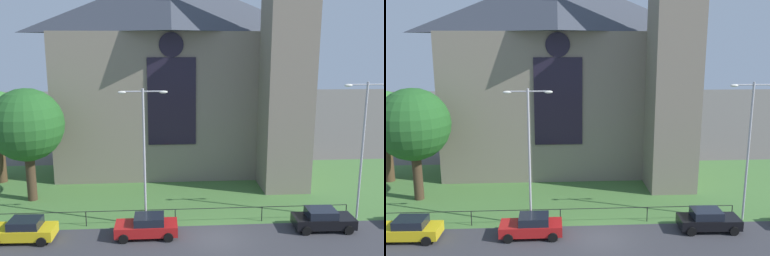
{
  "view_description": "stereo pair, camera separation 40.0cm",
  "coord_description": "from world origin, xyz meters",
  "views": [
    {
      "loc": [
        -3.35,
        -25.11,
        12.82
      ],
      "look_at": [
        -1.07,
        8.0,
        5.97
      ],
      "focal_mm": 37.94,
      "sensor_mm": 36.0,
      "label": 1
    },
    {
      "loc": [
        -2.95,
        -25.13,
        12.82
      ],
      "look_at": [
        -1.07,
        8.0,
        5.97
      ],
      "focal_mm": 37.94,
      "sensor_mm": 36.0,
      "label": 2
    }
  ],
  "objects": [
    {
      "name": "ground",
      "position": [
        0.0,
        10.0,
        0.0
      ],
      "size": [
        160.0,
        160.0,
        0.0
      ],
      "primitive_type": "plane",
      "color": "#56544C"
    },
    {
      "name": "parked_car_yellow",
      "position": [
        -12.8,
        0.58,
        0.74
      ],
      "size": [
        4.26,
        2.13,
        1.51
      ],
      "rotation": [
        0.0,
        0.0,
        3.11
      ],
      "color": "gold",
      "rests_on": "ground"
    },
    {
      "name": "parked_car_red",
      "position": [
        -4.63,
        0.59,
        0.74
      ],
      "size": [
        4.21,
        2.04,
        1.51
      ],
      "rotation": [
        0.0,
        0.0,
        3.15
      ],
      "color": "#B21919",
      "rests_on": "ground"
    },
    {
      "name": "iron_railing",
      "position": [
        -2.67,
        2.5,
        0.95
      ],
      "size": [
        25.67,
        0.07,
        1.13
      ],
      "color": "black",
      "rests_on": "ground"
    },
    {
      "name": "parked_car_black",
      "position": [
        7.69,
        0.86,
        0.74
      ],
      "size": [
        4.25,
        2.13,
        1.51
      ],
      "rotation": [
        0.0,
        0.0,
        -0.03
      ],
      "color": "black",
      "rests_on": "ground"
    },
    {
      "name": "streetlamp_far",
      "position": [
        10.92,
        2.4,
        6.34
      ],
      "size": [
        3.37,
        0.26,
        10.27
      ],
      "color": "#B2B2B7",
      "rests_on": "ground"
    },
    {
      "name": "streetlamp_near",
      "position": [
        -4.8,
        2.4,
        6.14
      ],
      "size": [
        3.37,
        0.26,
        9.91
      ],
      "color": "#B2B2B7",
      "rests_on": "ground"
    },
    {
      "name": "grass_verge",
      "position": [
        0.0,
        8.0,
        0.0
      ],
      "size": [
        120.0,
        20.0,
        0.01
      ],
      "primitive_type": "cube",
      "color": "#477538",
      "rests_on": "ground"
    },
    {
      "name": "church_building",
      "position": [
        -1.9,
        17.03,
        10.27
      ],
      "size": [
        23.2,
        16.2,
        26.0
      ],
      "color": "gray",
      "rests_on": "ground"
    },
    {
      "name": "road_asphalt",
      "position": [
        0.0,
        -2.0,
        0.0
      ],
      "size": [
        120.0,
        8.0,
        0.01
      ],
      "primitive_type": "cube",
      "color": "#38383D",
      "rests_on": "ground"
    },
    {
      "name": "tree_left_near",
      "position": [
        -14.51,
        7.96,
        6.39
      ],
      "size": [
        5.96,
        5.96,
        9.43
      ],
      "color": "#423021",
      "rests_on": "ground"
    }
  ]
}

